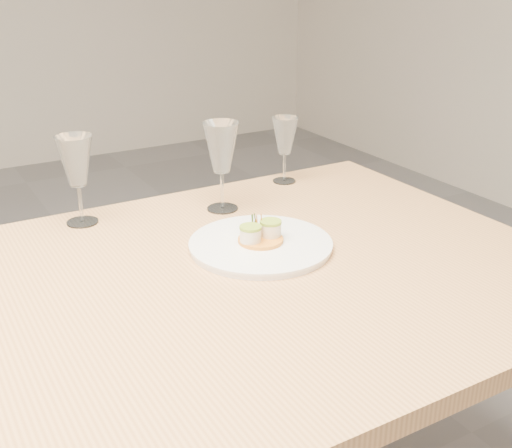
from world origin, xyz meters
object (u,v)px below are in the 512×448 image
dinner_plate (261,243)px  wine_glass_2 (76,163)px  wine_glass_4 (285,137)px  wine_glass_3 (221,149)px

dinner_plate → wine_glass_2: size_ratio=1.47×
dinner_plate → wine_glass_4: (0.29, 0.36, 0.12)m
wine_glass_3 → wine_glass_4: (0.25, 0.10, -0.03)m
wine_glass_2 → wine_glass_4: size_ratio=1.15×
dinner_plate → wine_glass_2: wine_glass_2 is taller
dinner_plate → wine_glass_3: bearing=81.8°
dinner_plate → wine_glass_3: wine_glass_3 is taller
wine_glass_4 → dinner_plate: bearing=-128.9°
wine_glass_2 → wine_glass_3: size_ratio=0.96×
wine_glass_2 → wine_glass_4: 0.58m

